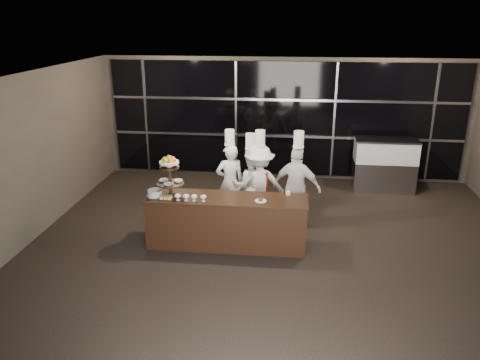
# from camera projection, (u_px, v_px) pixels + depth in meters

# --- Properties ---
(room) EXTENTS (10.00, 10.00, 10.00)m
(room) POSITION_uv_depth(u_px,v_px,m) (277.00, 190.00, 6.87)
(room) COLOR black
(room) RESTS_ON ground
(window_wall) EXTENTS (8.60, 0.10, 2.80)m
(window_wall) POSITION_uv_depth(u_px,v_px,m) (284.00, 120.00, 11.49)
(window_wall) COLOR black
(window_wall) RESTS_ON ground
(buffet_counter) EXTENTS (2.84, 0.74, 0.92)m
(buffet_counter) POSITION_uv_depth(u_px,v_px,m) (227.00, 221.00, 8.33)
(buffet_counter) COLOR black
(buffet_counter) RESTS_ON ground
(display_stand) EXTENTS (0.48, 0.48, 0.74)m
(display_stand) POSITION_uv_depth(u_px,v_px,m) (170.00, 173.00, 8.14)
(display_stand) COLOR black
(display_stand) RESTS_ON buffet_counter
(compotes) EXTENTS (0.56, 0.11, 0.12)m
(compotes) POSITION_uv_depth(u_px,v_px,m) (190.00, 196.00, 8.00)
(compotes) COLOR silver
(compotes) RESTS_ON buffet_counter
(layer_cake) EXTENTS (0.30, 0.30, 0.11)m
(layer_cake) POSITION_uv_depth(u_px,v_px,m) (155.00, 193.00, 8.24)
(layer_cake) COLOR white
(layer_cake) RESTS_ON buffet_counter
(pastry_squares) EXTENTS (0.20, 0.12, 0.05)m
(pastry_squares) POSITION_uv_depth(u_px,v_px,m) (166.00, 197.00, 8.12)
(pastry_squares) COLOR #EECE74
(pastry_squares) RESTS_ON buffet_counter
(small_plate) EXTENTS (0.20, 0.20, 0.05)m
(small_plate) POSITION_uv_depth(u_px,v_px,m) (261.00, 200.00, 8.01)
(small_plate) COLOR white
(small_plate) RESTS_ON buffet_counter
(chef_cup) EXTENTS (0.08, 0.08, 0.07)m
(chef_cup) POSITION_uv_depth(u_px,v_px,m) (288.00, 193.00, 8.28)
(chef_cup) COLOR white
(chef_cup) RESTS_ON buffet_counter
(display_case) EXTENTS (1.43, 0.62, 1.24)m
(display_case) POSITION_uv_depth(u_px,v_px,m) (385.00, 162.00, 10.92)
(display_case) COLOR #A5A5AA
(display_case) RESTS_ON ground
(chef_a) EXTENTS (0.66, 0.54, 1.85)m
(chef_a) POSITION_uv_depth(u_px,v_px,m) (230.00, 181.00, 9.33)
(chef_a) COLOR white
(chef_a) RESTS_ON ground
(chef_b) EXTENTS (0.82, 0.70, 1.80)m
(chef_b) POSITION_uv_depth(u_px,v_px,m) (250.00, 184.00, 9.26)
(chef_b) COLOR white
(chef_b) RESTS_ON ground
(chef_c) EXTENTS (1.11, 0.75, 1.88)m
(chef_c) POSITION_uv_depth(u_px,v_px,m) (259.00, 184.00, 9.17)
(chef_c) COLOR white
(chef_c) RESTS_ON ground
(chef_d) EXTENTS (1.02, 0.66, 1.92)m
(chef_d) POSITION_uv_depth(u_px,v_px,m) (297.00, 187.00, 8.96)
(chef_d) COLOR white
(chef_d) RESTS_ON ground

